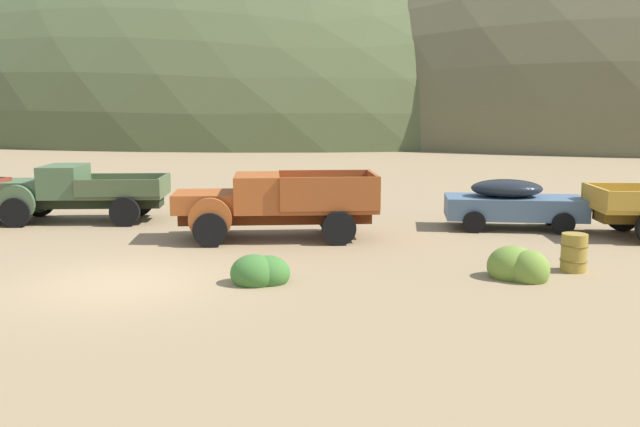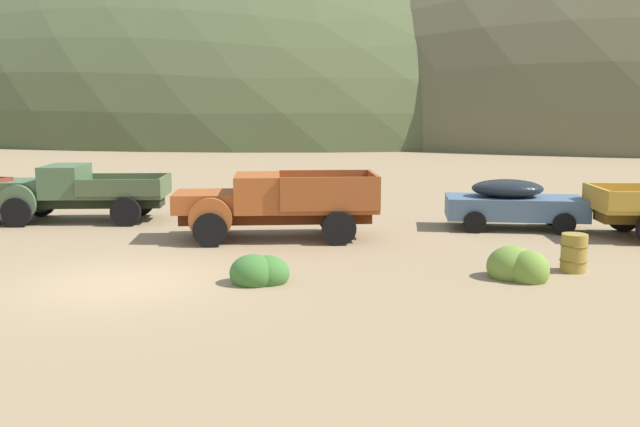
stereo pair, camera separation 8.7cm
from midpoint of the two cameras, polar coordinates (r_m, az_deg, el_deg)
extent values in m
plane|color=#937A56|center=(15.84, -16.41, -5.62)|extent=(300.00, 300.00, 0.00)
ellipsoid|color=#4C5633|center=(90.60, -5.62, 6.65)|extent=(94.90, 70.05, 46.78)
cube|color=#232B1B|center=(24.40, -19.33, 0.93)|extent=(5.45, 2.03, 0.36)
cube|color=#47603D|center=(24.98, -23.74, 1.90)|extent=(2.01, 2.02, 0.55)
cylinder|color=#47603D|center=(25.89, -22.43, 1.42)|extent=(1.21, 0.42, 1.20)
cylinder|color=#47603D|center=(24.01, -24.04, 0.76)|extent=(1.21, 0.42, 1.20)
cube|color=#47603D|center=(24.47, -20.56, 2.55)|extent=(1.61, 2.18, 1.05)
cube|color=black|center=(24.62, -21.83, 3.01)|extent=(0.39, 1.64, 0.59)
cube|color=#495735|center=(23.99, -15.99, 1.54)|extent=(3.07, 2.56, 0.12)
cube|color=#495735|center=(24.94, -15.50, 2.62)|extent=(2.68, 0.65, 0.55)
cube|color=#495735|center=(22.96, -16.61, 2.02)|extent=(2.68, 0.65, 0.55)
cube|color=#495735|center=(23.68, -12.97, 2.38)|extent=(0.51, 2.03, 0.55)
cylinder|color=black|center=(25.98, -22.35, 0.83)|extent=(1.00, 0.47, 0.96)
cylinder|color=black|center=(23.99, -24.04, 0.08)|extent=(1.00, 0.47, 0.96)
cylinder|color=black|center=(25.03, -14.90, 0.92)|extent=(1.00, 0.47, 0.96)
cylinder|color=black|center=(22.97, -16.00, 0.15)|extent=(1.00, 0.47, 0.96)
cube|color=#51220D|center=(20.11, -3.83, -0.23)|extent=(5.63, 2.19, 0.36)
cube|color=#A34C1E|center=(20.14, -9.67, 0.98)|extent=(2.10, 2.07, 0.55)
cube|color=#B7B2A8|center=(20.24, -11.98, 0.87)|extent=(0.34, 1.17, 0.44)
cylinder|color=#A34C1E|center=(21.18, -8.76, 0.43)|extent=(1.21, 0.44, 1.20)
cylinder|color=#A34C1E|center=(19.17, -9.24, -0.50)|extent=(1.21, 0.44, 1.20)
cube|color=#A34C1E|center=(20.02, -5.36, 1.74)|extent=(1.70, 2.21, 1.05)
cube|color=black|center=(20.01, -7.02, 2.32)|extent=(0.42, 1.64, 0.59)
cube|color=#97471E|center=(20.14, 0.49, 0.49)|extent=(3.20, 2.64, 0.12)
cube|color=#97471E|center=(21.09, 0.27, 2.35)|extent=(2.76, 0.73, 0.95)
cube|color=#97471E|center=(19.05, 0.74, 1.61)|extent=(2.76, 0.73, 0.95)
cube|color=#97471E|center=(20.22, 4.30, 2.03)|extent=(0.56, 2.03, 0.95)
cylinder|color=black|center=(21.27, -8.73, -0.29)|extent=(1.00, 0.49, 0.96)
cylinder|color=black|center=(19.17, -9.23, -1.35)|extent=(1.00, 0.49, 0.96)
cylinder|color=black|center=(21.28, 0.89, -0.18)|extent=(1.00, 0.49, 0.96)
cylinder|color=black|center=(19.18, 1.45, -1.23)|extent=(1.00, 0.49, 0.96)
cube|color=slate|center=(22.48, 15.71, 0.49)|extent=(4.33, 1.92, 0.68)
ellipsoid|color=black|center=(22.36, 15.13, 2.02)|extent=(2.28, 1.63, 0.57)
ellipsoid|color=slate|center=(22.86, 20.46, 0.56)|extent=(0.99, 1.44, 0.61)
cylinder|color=black|center=(21.94, 19.43, -0.80)|extent=(0.69, 0.23, 0.68)
cylinder|color=black|center=(23.62, 18.50, -0.07)|extent=(0.69, 0.23, 0.68)
cylinder|color=black|center=(21.50, 12.56, -0.69)|extent=(0.69, 0.23, 0.68)
cylinder|color=black|center=(23.22, 12.12, 0.05)|extent=(0.69, 0.23, 0.68)
cube|color=#B5882D|center=(23.23, 24.49, 1.66)|extent=(3.14, 0.47, 0.55)
cube|color=#B5882D|center=(21.71, 21.84, 1.35)|extent=(0.35, 2.11, 0.55)
cylinder|color=black|center=(23.27, 23.73, -0.16)|extent=(0.99, 0.39, 0.96)
cylinder|color=olive|center=(17.26, 20.20, -3.06)|extent=(0.60, 0.60, 0.90)
torus|color=brown|center=(17.22, 20.23, -2.48)|extent=(0.64, 0.64, 0.03)
torus|color=brown|center=(17.30, 20.17, -3.65)|extent=(0.64, 0.64, 0.03)
ellipsoid|color=olive|center=(16.27, 15.54, -4.24)|extent=(1.15, 1.03, 0.95)
ellipsoid|color=olive|center=(16.06, 16.85, -4.52)|extent=(0.89, 0.80, 0.90)
ellipsoid|color=#3D702D|center=(15.31, -4.48, -4.95)|extent=(0.98, 0.88, 0.78)
ellipsoid|color=#3D702D|center=(15.27, -5.08, -5.24)|extent=(0.73, 0.66, 0.55)
ellipsoid|color=#3D702D|center=(15.25, -5.67, -4.96)|extent=(1.06, 0.95, 0.84)
camera|label=1|loc=(0.04, -90.14, -0.02)|focal=38.54mm
camera|label=2|loc=(0.04, 89.86, 0.02)|focal=38.54mm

